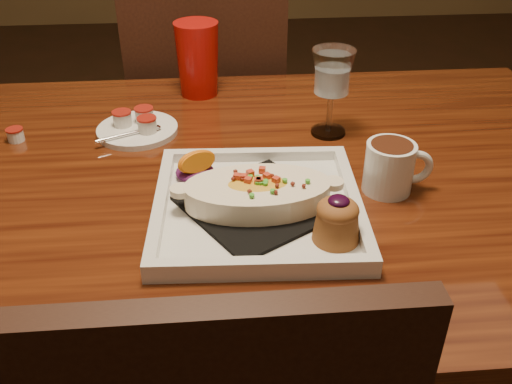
{
  "coord_description": "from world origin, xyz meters",
  "views": [
    {
      "loc": [
        0.01,
        -0.85,
        1.26
      ],
      "look_at": [
        0.07,
        -0.1,
        0.77
      ],
      "focal_mm": 40.0,
      "sensor_mm": 36.0,
      "label": 1
    }
  ],
  "objects": [
    {
      "name": "creamer_loose",
      "position": [
        -0.37,
        0.16,
        0.76
      ],
      "size": [
        0.03,
        0.03,
        0.03
      ],
      "color": "silver",
      "rests_on": "table"
    },
    {
      "name": "coffee_mug",
      "position": [
        0.29,
        -0.08,
        0.8
      ],
      "size": [
        0.11,
        0.08,
        0.09
      ],
      "rotation": [
        0.0,
        0.0,
        -0.04
      ],
      "color": "silver",
      "rests_on": "table"
    },
    {
      "name": "chair_far",
      "position": [
        -0.0,
        0.63,
        0.51
      ],
      "size": [
        0.42,
        0.42,
        0.93
      ],
      "rotation": [
        0.0,
        0.0,
        3.14
      ],
      "color": "black",
      "rests_on": "floor"
    },
    {
      "name": "plate",
      "position": [
        0.08,
        -0.13,
        0.78
      ],
      "size": [
        0.33,
        0.33,
        0.08
      ],
      "rotation": [
        0.0,
        0.0,
        -0.05
      ],
      "color": "silver",
      "rests_on": "table"
    },
    {
      "name": "goblet",
      "position": [
        0.24,
        0.14,
        0.87
      ],
      "size": [
        0.08,
        0.08,
        0.17
      ],
      "color": "silver",
      "rests_on": "table"
    },
    {
      "name": "saucer",
      "position": [
        -0.14,
        0.17,
        0.76
      ],
      "size": [
        0.16,
        0.16,
        0.11
      ],
      "color": "silver",
      "rests_on": "table"
    },
    {
      "name": "table",
      "position": [
        0.0,
        0.0,
        0.65
      ],
      "size": [
        1.5,
        0.9,
        0.75
      ],
      "color": "#642A0E",
      "rests_on": "floor"
    },
    {
      "name": "red_tumbler",
      "position": [
        -0.02,
        0.35,
        0.83
      ],
      "size": [
        0.1,
        0.1,
        0.16
      ],
      "primitive_type": "cone",
      "color": "#B3100C",
      "rests_on": "table"
    }
  ]
}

